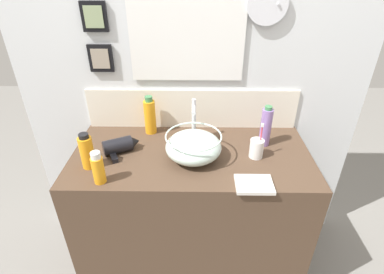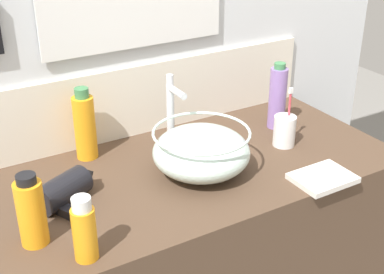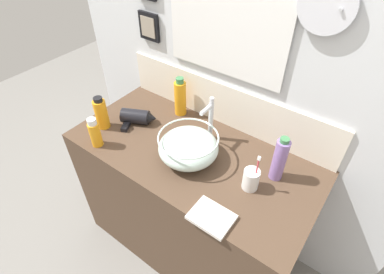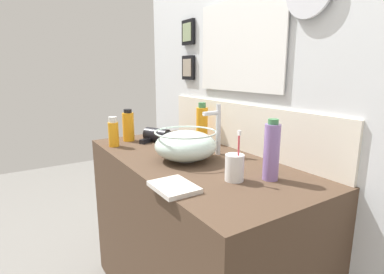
{
  "view_description": "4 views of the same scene",
  "coord_description": "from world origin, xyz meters",
  "px_view_note": "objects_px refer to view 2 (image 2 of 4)",
  "views": [
    {
      "loc": [
        0.02,
        -1.28,
        1.7
      ],
      "look_at": [
        0.0,
        0.0,
        0.93
      ],
      "focal_mm": 28.0,
      "sensor_mm": 36.0,
      "label": 1
    },
    {
      "loc": [
        -0.69,
        -1.17,
        1.61
      ],
      "look_at": [
        0.0,
        0.0,
        0.93
      ],
      "focal_mm": 50.0,
      "sensor_mm": 36.0,
      "label": 2
    },
    {
      "loc": [
        0.62,
        -0.83,
        1.84
      ],
      "look_at": [
        0.0,
        0.0,
        0.93
      ],
      "focal_mm": 28.0,
      "sensor_mm": 36.0,
      "label": 3
    },
    {
      "loc": [
        1.12,
        -0.71,
        1.22
      ],
      "look_at": [
        0.0,
        0.0,
        0.93
      ],
      "focal_mm": 28.0,
      "sensor_mm": 36.0,
      "label": 4
    }
  ],
  "objects_px": {
    "hair_drier": "(68,189)",
    "shampoo_bottle": "(85,126)",
    "toothbrush_cup": "(285,131)",
    "spray_bottle": "(277,97)",
    "faucet": "(172,109)",
    "lotion_bottle": "(84,230)",
    "glass_bowl_sink": "(201,151)",
    "soap_dispenser": "(31,212)",
    "hand_towel": "(323,178)"
  },
  "relations": [
    {
      "from": "glass_bowl_sink",
      "to": "spray_bottle",
      "type": "bearing_deg",
      "value": 19.7
    },
    {
      "from": "spray_bottle",
      "to": "soap_dispenser",
      "type": "distance_m",
      "value": 0.91
    },
    {
      "from": "faucet",
      "to": "toothbrush_cup",
      "type": "relative_size",
      "value": 1.28
    },
    {
      "from": "glass_bowl_sink",
      "to": "lotion_bottle",
      "type": "relative_size",
      "value": 1.75
    },
    {
      "from": "toothbrush_cup",
      "to": "spray_bottle",
      "type": "bearing_deg",
      "value": 62.38
    },
    {
      "from": "spray_bottle",
      "to": "shampoo_bottle",
      "type": "relative_size",
      "value": 1.01
    },
    {
      "from": "soap_dispenser",
      "to": "toothbrush_cup",
      "type": "bearing_deg",
      "value": 6.57
    },
    {
      "from": "hair_drier",
      "to": "shampoo_bottle",
      "type": "relative_size",
      "value": 0.9
    },
    {
      "from": "spray_bottle",
      "to": "soap_dispenser",
      "type": "height_order",
      "value": "spray_bottle"
    },
    {
      "from": "hair_drier",
      "to": "toothbrush_cup",
      "type": "relative_size",
      "value": 1.06
    },
    {
      "from": "soap_dispenser",
      "to": "hand_towel",
      "type": "xyz_separation_m",
      "value": [
        0.77,
        -0.13,
        -0.08
      ]
    },
    {
      "from": "faucet",
      "to": "hair_drier",
      "type": "xyz_separation_m",
      "value": [
        -0.38,
        -0.12,
        -0.1
      ]
    },
    {
      "from": "soap_dispenser",
      "to": "hair_drier",
      "type": "bearing_deg",
      "value": 46.27
    },
    {
      "from": "faucet",
      "to": "toothbrush_cup",
      "type": "xyz_separation_m",
      "value": [
        0.32,
        -0.16,
        -0.09
      ]
    },
    {
      "from": "shampoo_bottle",
      "to": "lotion_bottle",
      "type": "height_order",
      "value": "shampoo_bottle"
    },
    {
      "from": "faucet",
      "to": "glass_bowl_sink",
      "type": "bearing_deg",
      "value": -90.0
    },
    {
      "from": "spray_bottle",
      "to": "shampoo_bottle",
      "type": "height_order",
      "value": "spray_bottle"
    },
    {
      "from": "faucet",
      "to": "shampoo_bottle",
      "type": "xyz_separation_m",
      "value": [
        -0.25,
        0.08,
        -0.03
      ]
    },
    {
      "from": "shampoo_bottle",
      "to": "hand_towel",
      "type": "relative_size",
      "value": 1.34
    },
    {
      "from": "hair_drier",
      "to": "toothbrush_cup",
      "type": "height_order",
      "value": "toothbrush_cup"
    },
    {
      "from": "shampoo_bottle",
      "to": "soap_dispenser",
      "type": "height_order",
      "value": "shampoo_bottle"
    },
    {
      "from": "hair_drier",
      "to": "spray_bottle",
      "type": "xyz_separation_m",
      "value": [
        0.76,
        0.08,
        0.07
      ]
    },
    {
      "from": "toothbrush_cup",
      "to": "soap_dispenser",
      "type": "relative_size",
      "value": 1.04
    },
    {
      "from": "hair_drier",
      "to": "hand_towel",
      "type": "distance_m",
      "value": 0.7
    },
    {
      "from": "lotion_bottle",
      "to": "hand_towel",
      "type": "height_order",
      "value": "lotion_bottle"
    },
    {
      "from": "glass_bowl_sink",
      "to": "spray_bottle",
      "type": "distance_m",
      "value": 0.4
    },
    {
      "from": "soap_dispenser",
      "to": "spray_bottle",
      "type": "bearing_deg",
      "value": 13.64
    },
    {
      "from": "spray_bottle",
      "to": "hand_towel",
      "type": "distance_m",
      "value": 0.38
    },
    {
      "from": "glass_bowl_sink",
      "to": "hair_drier",
      "type": "bearing_deg",
      "value": 172.15
    },
    {
      "from": "glass_bowl_sink",
      "to": "spray_bottle",
      "type": "relative_size",
      "value": 1.23
    },
    {
      "from": "glass_bowl_sink",
      "to": "lotion_bottle",
      "type": "distance_m",
      "value": 0.46
    },
    {
      "from": "glass_bowl_sink",
      "to": "lotion_bottle",
      "type": "height_order",
      "value": "lotion_bottle"
    },
    {
      "from": "faucet",
      "to": "hand_towel",
      "type": "relative_size",
      "value": 1.45
    },
    {
      "from": "shampoo_bottle",
      "to": "toothbrush_cup",
      "type": "bearing_deg",
      "value": -23.12
    },
    {
      "from": "soap_dispenser",
      "to": "lotion_bottle",
      "type": "bearing_deg",
      "value": -53.81
    },
    {
      "from": "lotion_bottle",
      "to": "faucet",
      "type": "bearing_deg",
      "value": 41.09
    },
    {
      "from": "hair_drier",
      "to": "spray_bottle",
      "type": "bearing_deg",
      "value": 6.31
    },
    {
      "from": "hair_drier",
      "to": "glass_bowl_sink",
      "type": "bearing_deg",
      "value": -7.85
    },
    {
      "from": "hair_drier",
      "to": "soap_dispenser",
      "type": "distance_m",
      "value": 0.19
    },
    {
      "from": "glass_bowl_sink",
      "to": "hair_drier",
      "type": "xyz_separation_m",
      "value": [
        -0.38,
        0.05,
        -0.03
      ]
    },
    {
      "from": "hair_drier",
      "to": "soap_dispenser",
      "type": "xyz_separation_m",
      "value": [
        -0.12,
        -0.13,
        0.05
      ]
    },
    {
      "from": "faucet",
      "to": "lotion_bottle",
      "type": "xyz_separation_m",
      "value": [
        -0.42,
        -0.37,
        -0.06
      ]
    },
    {
      "from": "glass_bowl_sink",
      "to": "faucet",
      "type": "distance_m",
      "value": 0.18
    },
    {
      "from": "glass_bowl_sink",
      "to": "spray_bottle",
      "type": "height_order",
      "value": "spray_bottle"
    },
    {
      "from": "soap_dispenser",
      "to": "hand_towel",
      "type": "bearing_deg",
      "value": -9.8
    },
    {
      "from": "hand_towel",
      "to": "spray_bottle",
      "type": "bearing_deg",
      "value": 72.78
    },
    {
      "from": "shampoo_bottle",
      "to": "faucet",
      "type": "bearing_deg",
      "value": -18.8
    },
    {
      "from": "glass_bowl_sink",
      "to": "toothbrush_cup",
      "type": "relative_size",
      "value": 1.47
    },
    {
      "from": "spray_bottle",
      "to": "lotion_bottle",
      "type": "distance_m",
      "value": 0.86
    },
    {
      "from": "glass_bowl_sink",
      "to": "hand_towel",
      "type": "xyz_separation_m",
      "value": [
        0.27,
        -0.21,
        -0.06
      ]
    }
  ]
}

